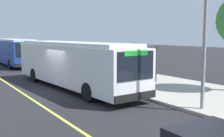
% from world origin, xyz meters
% --- Properties ---
extents(ground_plane, '(120.00, 120.00, 0.00)m').
position_xyz_m(ground_plane, '(0.00, 0.00, 0.00)').
color(ground_plane, '#232326').
extents(sidewalk_curb, '(44.00, 6.40, 0.15)m').
position_xyz_m(sidewalk_curb, '(0.00, 6.00, 0.07)').
color(sidewalk_curb, '#A8A399').
rests_on(sidewalk_curb, ground_plane).
extents(lane_stripe_center, '(36.00, 0.14, 0.01)m').
position_xyz_m(lane_stripe_center, '(0.00, -2.20, 0.00)').
color(lane_stripe_center, '#E0D64C').
rests_on(lane_stripe_center, ground_plane).
extents(transit_bus_main, '(12.44, 3.34, 2.95)m').
position_xyz_m(transit_bus_main, '(-0.29, 1.01, 1.62)').
color(transit_bus_main, white).
rests_on(transit_bus_main, ground_plane).
extents(transit_bus_second, '(11.13, 2.80, 2.95)m').
position_xyz_m(transit_bus_second, '(-16.43, 1.04, 1.62)').
color(transit_bus_second, navy).
rests_on(transit_bus_second, ground_plane).
extents(bus_shelter, '(2.90, 1.60, 2.48)m').
position_xyz_m(bus_shelter, '(-0.00, 5.98, 1.92)').
color(bus_shelter, '#333338').
rests_on(bus_shelter, sidewalk_curb).
extents(waiting_bench, '(1.60, 0.48, 0.95)m').
position_xyz_m(waiting_bench, '(0.47, 5.83, 0.63)').
color(waiting_bench, brown).
rests_on(waiting_bench, sidewalk_curb).
extents(route_sign_post, '(0.44, 0.08, 2.80)m').
position_xyz_m(route_sign_post, '(2.49, 3.87, 1.96)').
color(route_sign_post, '#333338').
rests_on(route_sign_post, sidewalk_curb).
extents(pedestrian_commuter, '(0.24, 0.40, 1.69)m').
position_xyz_m(pedestrian_commuter, '(-0.99, 4.78, 1.12)').
color(pedestrian_commuter, '#282D47').
rests_on(pedestrian_commuter, sidewalk_curb).
extents(utility_pole, '(0.16, 0.16, 6.40)m').
position_xyz_m(utility_pole, '(7.95, 3.44, 3.35)').
color(utility_pole, gray).
rests_on(utility_pole, sidewalk_curb).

